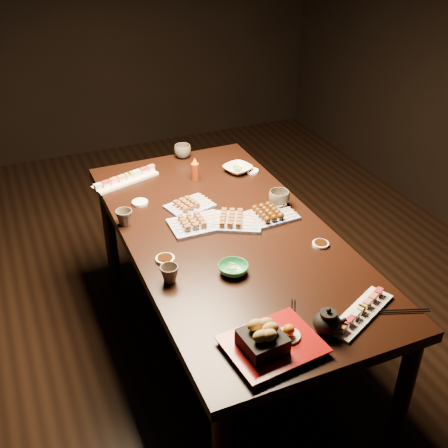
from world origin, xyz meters
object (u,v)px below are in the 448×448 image
(teacup_far_left, at_px, (124,217))
(edamame_bowl_cream, at_px, (238,169))
(edamame_bowl_green, at_px, (233,269))
(tempura_tray, at_px, (273,336))
(yakitori_plate_left, at_px, (190,203))
(teacup_far_right, at_px, (183,151))
(teacup_mid_right, at_px, (279,199))
(dining_table, at_px, (228,297))
(sushi_platter_far, at_px, (125,178))
(teacup_near_left, at_px, (169,274))
(teapot, at_px, (327,320))
(condiment_bottle, at_px, (195,169))
(yakitori_plate_right, at_px, (236,218))
(yakitori_plate_center, at_px, (197,220))
(sushi_platter_near, at_px, (361,310))

(teacup_far_left, bearing_deg, edamame_bowl_cream, 22.13)
(edamame_bowl_green, relative_size, tempura_tray, 0.39)
(yakitori_plate_left, xyz_separation_m, teacup_far_right, (0.16, 0.56, 0.01))
(edamame_bowl_cream, height_order, teacup_far_right, teacup_far_right)
(teacup_mid_right, bearing_deg, dining_table, -158.54)
(sushi_platter_far, bearing_deg, teacup_near_left, 68.73)
(dining_table, xyz_separation_m, teacup_near_left, (-0.36, -0.23, 0.41))
(teapot, distance_m, condiment_bottle, 1.29)
(edamame_bowl_cream, xyz_separation_m, teapot, (-0.23, -1.28, 0.03))
(edamame_bowl_cream, xyz_separation_m, teacup_near_left, (-0.65, -0.78, 0.02))
(yakitori_plate_right, distance_m, edamame_bowl_green, 0.38)
(condiment_bottle, bearing_deg, teapot, -89.38)
(edamame_bowl_green, xyz_separation_m, edamame_bowl_cream, (0.40, 0.83, -0.00))
(teacup_far_right, bearing_deg, sushi_platter_far, -156.67)
(dining_table, distance_m, edamame_bowl_cream, 0.74)
(teacup_far_left, height_order, teapot, teapot)
(yakitori_plate_center, xyz_separation_m, yakitori_plate_right, (0.17, -0.05, -0.00))
(dining_table, distance_m, yakitori_plate_right, 0.41)
(tempura_tray, bearing_deg, teacup_far_left, 98.78)
(dining_table, distance_m, yakitori_plate_center, 0.44)
(yakitori_plate_right, distance_m, edamame_bowl_cream, 0.54)
(dining_table, bearing_deg, edamame_bowl_cream, 57.98)
(teapot, bearing_deg, yakitori_plate_center, 122.38)
(teacup_mid_right, relative_size, condiment_bottle, 0.82)
(yakitori_plate_center, distance_m, tempura_tray, 0.85)
(edamame_bowl_green, relative_size, teacup_far_left, 1.57)
(sushi_platter_near, bearing_deg, yakitori_plate_center, 86.69)
(sushi_platter_far, bearing_deg, tempura_tray, 78.28)
(yakitori_plate_right, bearing_deg, yakitori_plate_center, -168.54)
(tempura_tray, height_order, teapot, tempura_tray)
(sushi_platter_far, bearing_deg, edamame_bowl_green, 84.03)
(yakitori_plate_center, height_order, teacup_mid_right, teacup_mid_right)
(dining_table, height_order, sushi_platter_far, sushi_platter_far)
(tempura_tray, bearing_deg, sushi_platter_far, 90.03)
(yakitori_plate_left, height_order, condiment_bottle, condiment_bottle)
(sushi_platter_near, height_order, edamame_bowl_cream, sushi_platter_near)
(yakitori_plate_center, distance_m, teacup_far_right, 0.76)
(sushi_platter_near, bearing_deg, condiment_bottle, 72.29)
(sushi_platter_near, xyz_separation_m, teacup_mid_right, (0.10, 0.83, 0.02))
(dining_table, relative_size, teacup_far_right, 18.91)
(yakitori_plate_left, height_order, edamame_bowl_green, yakitori_plate_left)
(sushi_platter_far, bearing_deg, teacup_far_right, -174.30)
(edamame_bowl_green, height_order, edamame_bowl_cream, edamame_bowl_green)
(yakitori_plate_center, bearing_deg, yakitori_plate_right, -15.71)
(teapot, bearing_deg, edamame_bowl_green, 130.89)
(edamame_bowl_cream, xyz_separation_m, tempura_tray, (-0.45, -1.28, 0.04))
(yakitori_plate_center, xyz_separation_m, teacup_far_right, (0.19, 0.73, 0.01))
(yakitori_plate_left, bearing_deg, sushi_platter_near, -87.71)
(yakitori_plate_right, bearing_deg, teacup_far_left, -174.63)
(sushi_platter_near, xyz_separation_m, tempura_tray, (-0.38, -0.03, 0.04))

